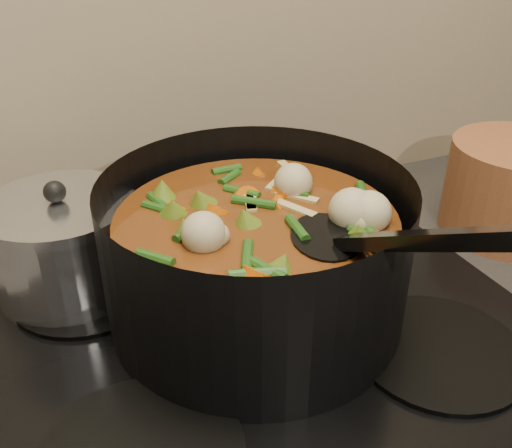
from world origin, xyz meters
name	(u,v)px	position (x,y,z in m)	size (l,w,h in m)	color
stovetop	(251,326)	(0.00, 1.93, 0.92)	(0.62, 0.54, 0.03)	black
stockpot	(257,255)	(0.01, 1.94, 1.01)	(0.38, 0.47, 0.24)	black
saucepan	(65,245)	(-0.18, 2.08, 0.99)	(0.18, 0.18, 0.14)	silver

